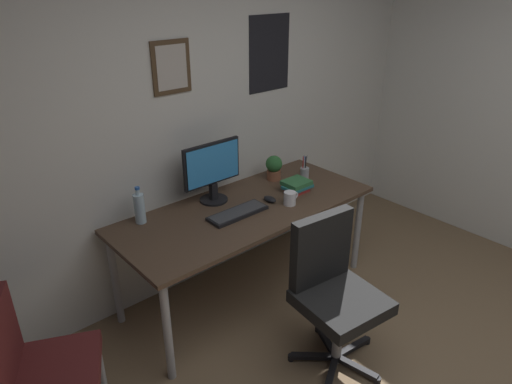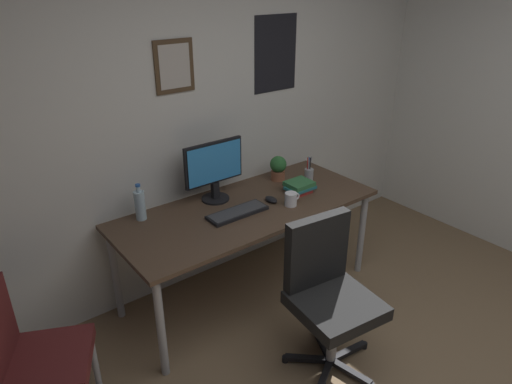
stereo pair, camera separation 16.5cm
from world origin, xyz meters
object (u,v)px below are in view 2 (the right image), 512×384
object	(u,v)px
water_bottle	(140,205)
potted_plant	(278,167)
computer_mouse	(271,199)
office_chair	(328,289)
book_stack_left	(300,187)
pen_cup	(309,174)
side_chair	(30,355)
keyboard	(237,212)
monitor	(214,169)
coffee_mug_near	(291,199)

from	to	relation	value
water_bottle	potted_plant	world-z (taller)	water_bottle
computer_mouse	potted_plant	xyz separation A→B (m)	(0.29, 0.27, 0.09)
office_chair	computer_mouse	distance (m)	0.84
office_chair	book_stack_left	size ratio (longest dim) A/B	4.54
pen_cup	side_chair	bearing A→B (deg)	-171.24
keyboard	pen_cup	world-z (taller)	pen_cup
water_bottle	potted_plant	distance (m)	1.14
potted_plant	side_chair	bearing A→B (deg)	-166.14
office_chair	monitor	xyz separation A→B (m)	(-0.08, 1.06, 0.44)
office_chair	computer_mouse	size ratio (longest dim) A/B	8.64
side_chair	computer_mouse	size ratio (longest dim) A/B	7.95
side_chair	pen_cup	distance (m)	2.24
potted_plant	pen_cup	size ratio (longest dim) A/B	0.98
water_bottle	book_stack_left	xyz separation A→B (m)	(1.11, -0.34, -0.06)
computer_mouse	book_stack_left	distance (m)	0.27
computer_mouse	book_stack_left	bearing A→B (deg)	-1.79
monitor	keyboard	world-z (taller)	monitor
book_stack_left	side_chair	bearing A→B (deg)	-173.74
computer_mouse	water_bottle	distance (m)	0.91
computer_mouse	water_bottle	xyz separation A→B (m)	(-0.84, 0.33, 0.09)
pen_cup	book_stack_left	world-z (taller)	pen_cup
monitor	pen_cup	distance (m)	0.81
keyboard	coffee_mug_near	bearing A→B (deg)	-18.05
potted_plant	book_stack_left	size ratio (longest dim) A/B	0.93
side_chair	water_bottle	distance (m)	1.10
office_chair	keyboard	xyz separation A→B (m)	(-0.09, 0.77, 0.21)
water_bottle	potted_plant	xyz separation A→B (m)	(1.13, -0.06, -0.00)
side_chair	pen_cup	bearing A→B (deg)	8.76
water_bottle	potted_plant	bearing A→B (deg)	-3.08
keyboard	coffee_mug_near	world-z (taller)	coffee_mug_near
keyboard	book_stack_left	xyz separation A→B (m)	(0.57, -0.00, 0.03)
side_chair	book_stack_left	size ratio (longest dim) A/B	4.18
monitor	keyboard	bearing A→B (deg)	-91.41
computer_mouse	water_bottle	size ratio (longest dim) A/B	0.44
side_chair	water_bottle	bearing A→B (deg)	32.34
water_bottle	monitor	bearing A→B (deg)	-5.70
monitor	computer_mouse	distance (m)	0.46
side_chair	book_stack_left	world-z (taller)	side_chair
office_chair	book_stack_left	xyz separation A→B (m)	(0.48, 0.77, 0.25)
monitor	potted_plant	bearing A→B (deg)	-0.62
water_bottle	coffee_mug_near	bearing A→B (deg)	-26.60
computer_mouse	pen_cup	size ratio (longest dim) A/B	0.55
office_chair	computer_mouse	xyz separation A→B (m)	(0.21, 0.78, 0.22)
water_bottle	pen_cup	world-z (taller)	water_bottle
computer_mouse	potted_plant	bearing A→B (deg)	42.75
monitor	potted_plant	xyz separation A→B (m)	(0.59, -0.01, -0.13)
potted_plant	pen_cup	xyz separation A→B (m)	(0.18, -0.16, -0.05)
monitor	book_stack_left	bearing A→B (deg)	-27.03
potted_plant	water_bottle	bearing A→B (deg)	176.92
office_chair	monitor	world-z (taller)	monitor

